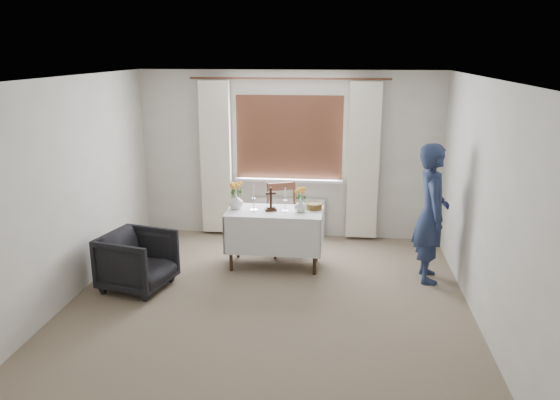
% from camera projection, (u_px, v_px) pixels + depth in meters
% --- Properties ---
extents(ground, '(5.00, 5.00, 0.00)m').
position_uv_depth(ground, '(267.00, 307.00, 6.10)').
color(ground, '#7E6F57').
rests_on(ground, ground).
extents(altar_table, '(1.24, 0.64, 0.76)m').
position_uv_depth(altar_table, '(275.00, 238.00, 7.16)').
color(altar_table, white).
rests_on(altar_table, ground).
extents(wooden_chair, '(0.59, 0.59, 0.98)m').
position_uv_depth(wooden_chair, '(285.00, 219.00, 7.60)').
color(wooden_chair, brown).
rests_on(wooden_chair, ground).
extents(armchair, '(0.91, 0.89, 0.69)m').
position_uv_depth(armchair, '(138.00, 261.00, 6.50)').
color(armchair, black).
rests_on(armchair, ground).
extents(person, '(0.42, 0.63, 1.72)m').
position_uv_depth(person, '(431.00, 213.00, 6.62)').
color(person, navy).
rests_on(person, ground).
extents(radiator, '(1.10, 0.10, 0.60)m').
position_uv_depth(radiator, '(289.00, 217.00, 8.34)').
color(radiator, silver).
rests_on(radiator, ground).
extents(wooden_cross, '(0.17, 0.14, 0.31)m').
position_uv_depth(wooden_cross, '(271.00, 199.00, 7.02)').
color(wooden_cross, black).
rests_on(wooden_cross, altar_table).
extents(candlestick_left, '(0.12, 0.12, 0.34)m').
position_uv_depth(candlestick_left, '(254.00, 198.00, 7.03)').
color(candlestick_left, silver).
rests_on(candlestick_left, altar_table).
extents(candlestick_right, '(0.11, 0.11, 0.31)m').
position_uv_depth(candlestick_right, '(285.00, 200.00, 7.00)').
color(candlestick_right, silver).
rests_on(candlestick_right, altar_table).
extents(flower_vase_left, '(0.20, 0.20, 0.20)m').
position_uv_depth(flower_vase_left, '(236.00, 201.00, 7.13)').
color(flower_vase_left, silver).
rests_on(flower_vase_left, altar_table).
extents(flower_vase_right, '(0.18, 0.18, 0.17)m').
position_uv_depth(flower_vase_right, '(300.00, 205.00, 7.00)').
color(flower_vase_right, silver).
rests_on(flower_vase_right, altar_table).
extents(wicker_basket, '(0.24, 0.24, 0.08)m').
position_uv_depth(wicker_basket, '(314.00, 206.00, 7.12)').
color(wicker_basket, brown).
rests_on(wicker_basket, altar_table).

